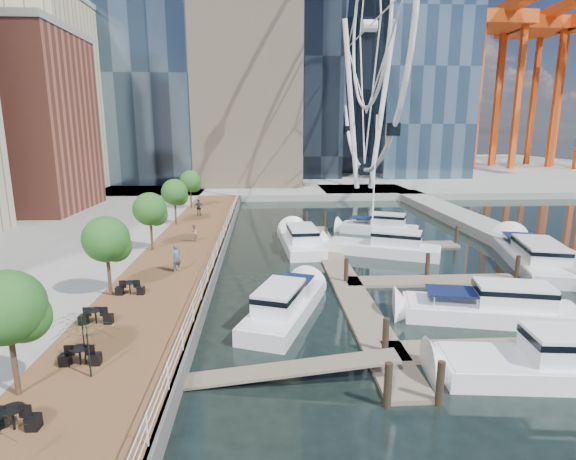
{
  "coord_description": "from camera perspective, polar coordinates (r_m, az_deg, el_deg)",
  "views": [
    {
      "loc": [
        -2.58,
        -20.92,
        10.18
      ],
      "look_at": [
        -0.76,
        11.7,
        3.0
      ],
      "focal_mm": 28.0,
      "sensor_mm": 36.0,
      "label": 1
    }
  ],
  "objects": [
    {
      "name": "port_cranes",
      "position": [
        136.47,
        28.88,
        15.04
      ],
      "size": [
        40.0,
        52.0,
        38.0
      ],
      "color": "#D84C14",
      "rests_on": "ground"
    },
    {
      "name": "pedestrian_near",
      "position": [
        30.85,
        -13.93,
        -3.46
      ],
      "size": [
        0.81,
        0.8,
        1.9
      ],
      "primitive_type": "imported",
      "rotation": [
        0.0,
        0.0,
        0.75
      ],
      "color": "#4A5363",
      "rests_on": "boardwalk"
    },
    {
      "name": "street_trees",
      "position": [
        36.5,
        -17.15,
        2.55
      ],
      "size": [
        2.6,
        42.6,
        4.6
      ],
      "color": "#3F2B1C",
      "rests_on": "ground"
    },
    {
      "name": "ferris_wheel",
      "position": [
        76.42,
        10.32,
        24.09
      ],
      "size": [
        5.8,
        45.6,
        47.8
      ],
      "color": "white",
      "rests_on": "ground"
    },
    {
      "name": "pedestrian_mid",
      "position": [
        38.83,
        -11.91,
        -0.37
      ],
      "size": [
        0.66,
        0.81,
        1.57
      ],
      "primitive_type": "imported",
      "rotation": [
        0.0,
        0.0,
        -1.48
      ],
      "color": "gray",
      "rests_on": "boardwalk"
    },
    {
      "name": "land_far",
      "position": [
        123.33,
        -2.0,
        7.89
      ],
      "size": [
        200.0,
        114.0,
        1.0
      ],
      "primitive_type": "cube",
      "color": "gray",
      "rests_on": "ground"
    },
    {
      "name": "moored_yachts",
      "position": [
        36.75,
        13.76,
        -4.06
      ],
      "size": [
        26.2,
        32.12,
        11.5
      ],
      "color": "white",
      "rests_on": "ground"
    },
    {
      "name": "railing",
      "position": [
        37.12,
        -8.54,
        -1.23
      ],
      "size": [
        0.1,
        60.0,
        1.05
      ],
      "primitive_type": null,
      "color": "white",
      "rests_on": "boardwalk"
    },
    {
      "name": "breakwater",
      "position": [
        47.73,
        25.13,
        -0.5
      ],
      "size": [
        4.0,
        60.0,
        1.0
      ],
      "primitive_type": "cube",
      "color": "gray",
      "rests_on": "ground"
    },
    {
      "name": "ground",
      "position": [
        23.41,
        3.55,
        -13.41
      ],
      "size": [
        520.0,
        520.0,
        0.0
      ],
      "primitive_type": "plane",
      "color": "black",
      "rests_on": "ground"
    },
    {
      "name": "cafe_seating",
      "position": [
        18.18,
        -26.61,
        -15.51
      ],
      "size": [
        3.36,
        9.69,
        2.19
      ],
      "color": "black",
      "rests_on": "ground"
    },
    {
      "name": "boardwalk",
      "position": [
        37.76,
        -12.88,
        -2.78
      ],
      "size": [
        6.0,
        60.0,
        1.0
      ],
      "primitive_type": "cube",
      "color": "brown",
      "rests_on": "ground"
    },
    {
      "name": "seawall",
      "position": [
        37.36,
        -8.34,
        -2.76
      ],
      "size": [
        0.25,
        60.0,
        1.0
      ],
      "primitive_type": "cube",
      "color": "#595954",
      "rests_on": "ground"
    },
    {
      "name": "cafe_tables",
      "position": [
        22.29,
        -23.98,
        -12.02
      ],
      "size": [
        2.5,
        13.7,
        0.74
      ],
      "color": "black",
      "rests_on": "ground"
    },
    {
      "name": "yacht_foreground",
      "position": [
        27.65,
        24.16,
        -10.35
      ],
      "size": [
        10.45,
        4.84,
        2.15
      ],
      "primitive_type": null,
      "rotation": [
        0.0,
        0.0,
        1.35
      ],
      "color": "white",
      "rests_on": "ground"
    },
    {
      "name": "floating_docks",
      "position": [
        34.06,
        15.04,
        -4.57
      ],
      "size": [
        16.0,
        34.0,
        2.6
      ],
      "color": "#6D6051",
      "rests_on": "ground"
    },
    {
      "name": "pedestrian_far",
      "position": [
        50.9,
        -11.24,
        2.83
      ],
      "size": [
        1.15,
        0.6,
        1.87
      ],
      "primitive_type": "imported",
      "rotation": [
        0.0,
        0.0,
        3.01
      ],
      "color": "#2D3038",
      "rests_on": "boardwalk"
    },
    {
      "name": "pier",
      "position": [
        75.41,
        9.57,
        4.85
      ],
      "size": [
        14.0,
        12.0,
        1.0
      ],
      "primitive_type": "cube",
      "color": "gray",
      "rests_on": "ground"
    }
  ]
}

